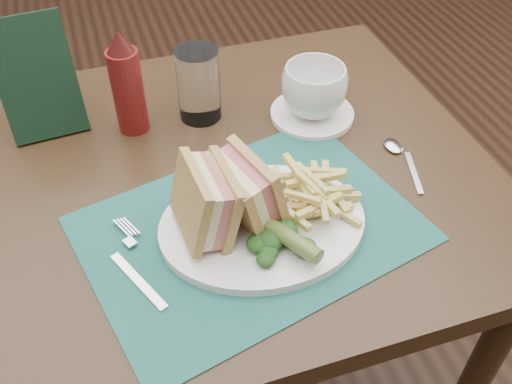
% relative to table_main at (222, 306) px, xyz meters
% --- Properties ---
extents(floor, '(7.00, 7.00, 0.00)m').
position_rel_table_main_xyz_m(floor, '(0.00, 0.50, -0.38)').
color(floor, black).
rests_on(floor, ground).
extents(table_main, '(0.90, 0.75, 0.75)m').
position_rel_table_main_xyz_m(table_main, '(0.00, 0.00, 0.00)').
color(table_main, black).
rests_on(table_main, ground).
extents(placemat, '(0.53, 0.43, 0.00)m').
position_rel_table_main_xyz_m(placemat, '(0.02, -0.14, 0.38)').
color(placemat, '#1A534C').
rests_on(placemat, table_main).
extents(plate, '(0.31, 0.26, 0.01)m').
position_rel_table_main_xyz_m(plate, '(0.04, -0.15, 0.38)').
color(plate, white).
rests_on(plate, placemat).
extents(sandwich_half_a, '(0.09, 0.12, 0.11)m').
position_rel_table_main_xyz_m(sandwich_half_a, '(-0.06, -0.14, 0.45)').
color(sandwich_half_a, tan).
rests_on(sandwich_half_a, plate).
extents(sandwich_half_b, '(0.11, 0.13, 0.11)m').
position_rel_table_main_xyz_m(sandwich_half_b, '(-0.00, -0.14, 0.45)').
color(sandwich_half_b, tan).
rests_on(sandwich_half_b, plate).
extents(kale_garnish, '(0.11, 0.08, 0.03)m').
position_rel_table_main_xyz_m(kale_garnish, '(0.04, -0.20, 0.41)').
color(kale_garnish, '#173A15').
rests_on(kale_garnish, plate).
extents(pickle_spear, '(0.08, 0.12, 0.03)m').
position_rel_table_main_xyz_m(pickle_spear, '(0.05, -0.20, 0.41)').
color(pickle_spear, '#475E24').
rests_on(pickle_spear, plate).
extents(fries_pile, '(0.18, 0.20, 0.05)m').
position_rel_table_main_xyz_m(fries_pile, '(0.11, -0.13, 0.42)').
color(fries_pile, '#CDBC66').
rests_on(fries_pile, plate).
extents(fork, '(0.10, 0.17, 0.01)m').
position_rel_table_main_xyz_m(fork, '(-0.15, -0.16, 0.38)').
color(fork, silver).
rests_on(fork, placemat).
extents(spoon, '(0.08, 0.15, 0.01)m').
position_rel_table_main_xyz_m(spoon, '(0.31, -0.08, 0.38)').
color(spoon, silver).
rests_on(spoon, table_main).
extents(saucer, '(0.20, 0.20, 0.01)m').
position_rel_table_main_xyz_m(saucer, '(0.21, 0.09, 0.38)').
color(saucer, white).
rests_on(saucer, table_main).
extents(coffee_cup, '(0.16, 0.16, 0.09)m').
position_rel_table_main_xyz_m(coffee_cup, '(0.21, 0.09, 0.43)').
color(coffee_cup, white).
rests_on(coffee_cup, saucer).
extents(drinking_glass, '(0.09, 0.09, 0.13)m').
position_rel_table_main_xyz_m(drinking_glass, '(0.02, 0.15, 0.44)').
color(drinking_glass, white).
rests_on(drinking_glass, table_main).
extents(ketchup_bottle, '(0.07, 0.07, 0.19)m').
position_rel_table_main_xyz_m(ketchup_bottle, '(-0.10, 0.15, 0.47)').
color(ketchup_bottle, '#5B100F').
rests_on(ketchup_bottle, table_main).
extents(check_presenter, '(0.13, 0.09, 0.20)m').
position_rel_table_main_xyz_m(check_presenter, '(-0.24, 0.20, 0.47)').
color(check_presenter, black).
rests_on(check_presenter, table_main).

